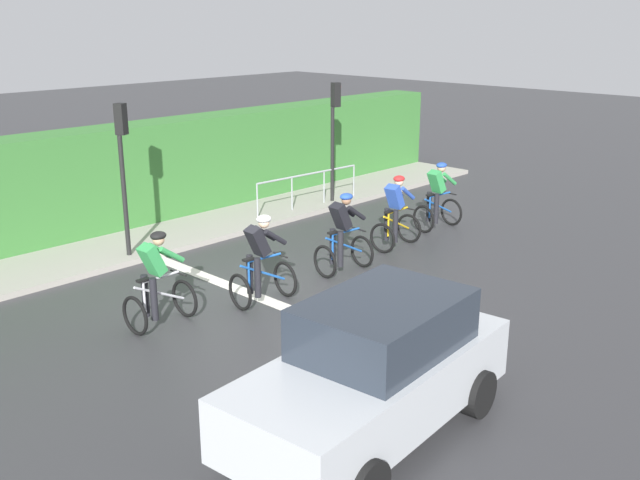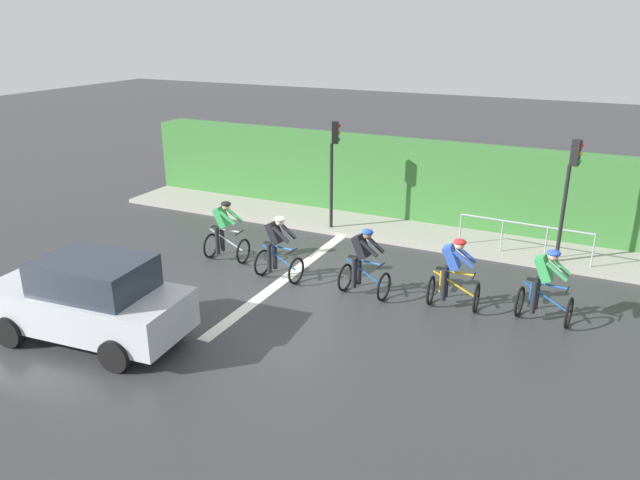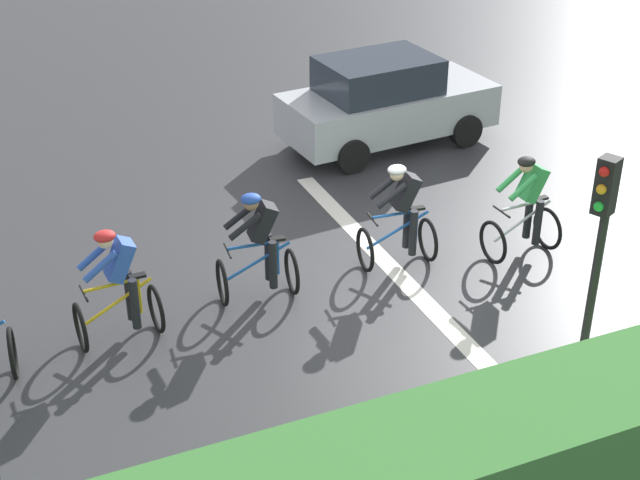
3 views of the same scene
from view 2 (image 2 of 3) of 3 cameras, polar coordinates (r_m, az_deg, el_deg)
name	(u,v)px [view 2 (image 2 of 3)]	position (r m, az deg, el deg)	size (l,w,h in m)	color
ground_plane	(286,278)	(15.28, -3.24, -3.59)	(80.00, 80.00, 0.00)	#333335
sidewalk_kerb	(419,230)	(18.70, 9.31, 0.89)	(2.80, 20.39, 0.12)	#9E998E
stone_wall_low	(428,217)	(19.46, 10.11, 2.17)	(0.44, 20.39, 0.48)	gray
hedge_wall	(433,183)	(19.46, 10.54, 5.29)	(1.10, 20.39, 2.53)	#387533
road_marking_stop_line	(286,278)	(15.27, -3.22, -3.58)	(7.00, 0.30, 0.01)	silver
cyclist_lead	(545,287)	(13.68, 20.37, -4.19)	(0.80, 1.15, 1.66)	black
cyclist_second	(453,275)	(13.74, 12.40, -3.24)	(0.73, 1.11, 1.66)	black
cyclist_mid	(363,264)	(14.07, 4.07, -2.23)	(0.79, 1.15, 1.66)	black
cyclist_fourth	(277,249)	(14.94, -4.04, -0.86)	(0.78, 1.14, 1.66)	black
cyclist_trailing	(225,232)	(16.28, -8.96, 0.73)	(0.72, 1.10, 1.66)	black
car_silver	(90,299)	(12.97, -20.85, -5.24)	(2.15, 4.23, 1.76)	#B7BCC1
traffic_light_near_crossing	(334,160)	(18.01, 1.28, 7.58)	(0.27, 0.29, 3.34)	black
traffic_light_far_junction	(569,184)	(16.52, 22.41, 4.90)	(0.24, 0.31, 3.34)	black
pedestrian_railing_kerbside	(524,232)	(17.06, 18.68, 0.76)	(0.26, 3.50, 1.03)	#999EA3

